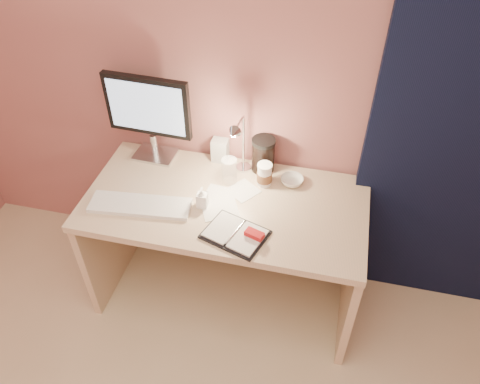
% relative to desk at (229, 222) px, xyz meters
% --- Properties ---
extents(room, '(3.50, 3.50, 3.50)m').
position_rel_desk_xyz_m(room, '(0.95, 0.24, 0.63)').
color(room, '#C6B28E').
rests_on(room, ground).
extents(desk, '(1.40, 0.70, 0.73)m').
position_rel_desk_xyz_m(desk, '(0.00, 0.00, 0.00)').
color(desk, tan).
rests_on(desk, ground).
extents(monitor, '(0.46, 0.17, 0.48)m').
position_rel_desk_xyz_m(monitor, '(-0.47, 0.19, 0.52)').
color(monitor, silver).
rests_on(monitor, desk).
extents(keyboard, '(0.51, 0.20, 0.02)m').
position_rel_desk_xyz_m(keyboard, '(-0.39, -0.21, 0.24)').
color(keyboard, white).
rests_on(keyboard, desk).
extents(planner, '(0.33, 0.28, 0.04)m').
position_rel_desk_xyz_m(planner, '(0.11, -0.29, 0.24)').
color(planner, black).
rests_on(planner, desk).
extents(paper_a, '(0.23, 0.23, 0.00)m').
position_rel_desk_xyz_m(paper_a, '(-0.01, -0.13, 0.23)').
color(paper_a, silver).
rests_on(paper_a, desk).
extents(paper_b, '(0.17, 0.17, 0.00)m').
position_rel_desk_xyz_m(paper_b, '(-0.04, -0.05, 0.23)').
color(paper_b, silver).
rests_on(paper_b, desk).
extents(paper_c, '(0.19, 0.19, 0.00)m').
position_rel_desk_xyz_m(paper_c, '(0.07, 0.02, 0.23)').
color(paper_c, silver).
rests_on(paper_c, desk).
extents(coffee_cup, '(0.08, 0.08, 0.13)m').
position_rel_desk_xyz_m(coffee_cup, '(0.16, 0.10, 0.29)').
color(coffee_cup, white).
rests_on(coffee_cup, desk).
extents(clear_cup, '(0.08, 0.08, 0.14)m').
position_rel_desk_xyz_m(clear_cup, '(-0.02, 0.08, 0.30)').
color(clear_cup, white).
rests_on(clear_cup, desk).
extents(bowl, '(0.13, 0.13, 0.04)m').
position_rel_desk_xyz_m(bowl, '(0.30, 0.13, 0.24)').
color(bowl, silver).
rests_on(bowl, desk).
extents(lotion_bottle, '(0.05, 0.06, 0.11)m').
position_rel_desk_xyz_m(lotion_bottle, '(-0.10, -0.13, 0.28)').
color(lotion_bottle, white).
rests_on(lotion_bottle, desk).
extents(dark_jar, '(0.12, 0.12, 0.17)m').
position_rel_desk_xyz_m(dark_jar, '(0.13, 0.22, 0.31)').
color(dark_jar, black).
rests_on(dark_jar, desk).
extents(product_box, '(0.09, 0.07, 0.13)m').
position_rel_desk_xyz_m(product_box, '(-0.11, 0.24, 0.29)').
color(product_box, silver).
rests_on(product_box, desk).
extents(desk_lamp, '(0.09, 0.22, 0.35)m').
position_rel_desk_xyz_m(desk_lamp, '(0.04, 0.11, 0.44)').
color(desk_lamp, silver).
rests_on(desk_lamp, desk).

